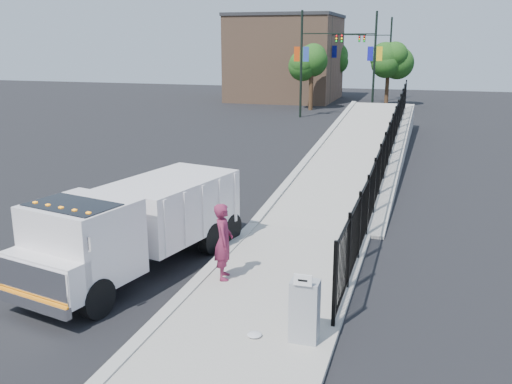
# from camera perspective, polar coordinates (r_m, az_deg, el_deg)

# --- Properties ---
(ground) EXTENTS (120.00, 120.00, 0.00)m
(ground) POSITION_cam_1_polar(r_m,az_deg,el_deg) (14.82, -4.79, -8.19)
(ground) COLOR black
(ground) RESTS_ON ground
(sidewalk) EXTENTS (3.55, 12.00, 0.12)m
(sidewalk) POSITION_cam_1_polar(r_m,az_deg,el_deg) (12.50, 0.16, -12.43)
(sidewalk) COLOR #9E998E
(sidewalk) RESTS_ON ground
(curb) EXTENTS (0.30, 12.00, 0.16)m
(curb) POSITION_cam_1_polar(r_m,az_deg,el_deg) (13.12, -8.07, -11.10)
(curb) COLOR #ADAAA3
(curb) RESTS_ON ground
(ramp) EXTENTS (3.95, 24.06, 3.19)m
(ramp) POSITION_cam_1_polar(r_m,az_deg,el_deg) (29.37, 10.74, 3.26)
(ramp) COLOR #9E998E
(ramp) RESTS_ON ground
(iron_fence) EXTENTS (0.10, 28.00, 1.80)m
(iron_fence) POSITION_cam_1_polar(r_m,az_deg,el_deg) (25.17, 13.03, 3.30)
(iron_fence) COLOR black
(iron_fence) RESTS_ON ground
(truck) EXTENTS (3.59, 7.14, 2.34)m
(truck) POSITION_cam_1_polar(r_m,az_deg,el_deg) (14.78, -12.10, -3.09)
(truck) COLOR black
(truck) RESTS_ON ground
(worker) EXTENTS (0.66, 0.81, 1.91)m
(worker) POSITION_cam_1_polar(r_m,az_deg,el_deg) (13.93, -3.27, -4.95)
(worker) COLOR maroon
(worker) RESTS_ON sidewalk
(utility_cabinet) EXTENTS (0.55, 0.40, 1.25)m
(utility_cabinet) POSITION_cam_1_polar(r_m,az_deg,el_deg) (11.28, 4.88, -11.77)
(utility_cabinet) COLOR gray
(utility_cabinet) RESTS_ON sidewalk
(arrow_sign) EXTENTS (0.35, 0.04, 0.22)m
(arrow_sign) POSITION_cam_1_polar(r_m,az_deg,el_deg) (10.78, 4.71, -8.78)
(arrow_sign) COLOR white
(arrow_sign) RESTS_ON utility_cabinet
(debris) EXTENTS (0.30, 0.30, 0.07)m
(debris) POSITION_cam_1_polar(r_m,az_deg,el_deg) (11.65, -0.15, -14.06)
(debris) COLOR silver
(debris) RESTS_ON sidewalk
(light_pole_0) EXTENTS (3.77, 0.22, 8.00)m
(light_pole_0) POSITION_cam_1_polar(r_m,az_deg,el_deg) (44.58, 4.94, 13.02)
(light_pole_0) COLOR black
(light_pole_0) RESTS_ON ground
(light_pole_1) EXTENTS (3.78, 0.22, 8.00)m
(light_pole_1) POSITION_cam_1_polar(r_m,az_deg,el_deg) (46.81, 11.39, 12.88)
(light_pole_1) COLOR black
(light_pole_1) RESTS_ON ground
(light_pole_2) EXTENTS (3.77, 0.22, 8.00)m
(light_pole_2) POSITION_cam_1_polar(r_m,az_deg,el_deg) (54.77, 7.78, 13.28)
(light_pole_2) COLOR black
(light_pole_2) RESTS_ON ground
(light_pole_3) EXTENTS (3.77, 0.22, 8.00)m
(light_pole_3) POSITION_cam_1_polar(r_m,az_deg,el_deg) (59.02, 12.93, 13.16)
(light_pole_3) COLOR black
(light_pole_3) RESTS_ON ground
(tree_0) EXTENTS (2.78, 2.78, 5.39)m
(tree_0) POSITION_cam_1_polar(r_m,az_deg,el_deg) (49.51, 5.58, 12.71)
(tree_0) COLOR #382314
(tree_0) RESTS_ON ground
(tree_1) EXTENTS (2.70, 2.70, 5.35)m
(tree_1) POSITION_cam_1_polar(r_m,az_deg,el_deg) (54.05, 13.11, 12.58)
(tree_1) COLOR #382314
(tree_1) RESTS_ON ground
(tree_2) EXTENTS (2.97, 2.97, 5.49)m
(tree_2) POSITION_cam_1_polar(r_m,az_deg,el_deg) (62.26, 7.80, 13.09)
(tree_2) COLOR #382314
(tree_2) RESTS_ON ground
(building) EXTENTS (10.00, 10.00, 8.00)m
(building) POSITION_cam_1_polar(r_m,az_deg,el_deg) (58.40, 3.00, 13.13)
(building) COLOR #8C664C
(building) RESTS_ON ground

